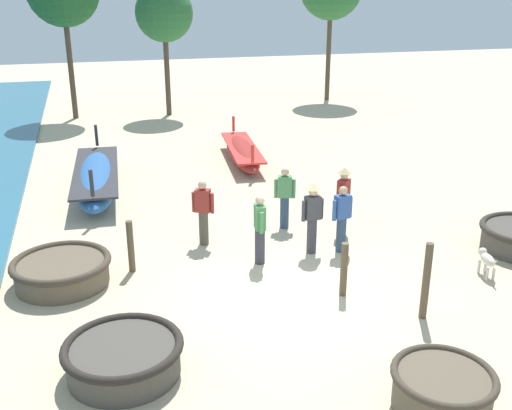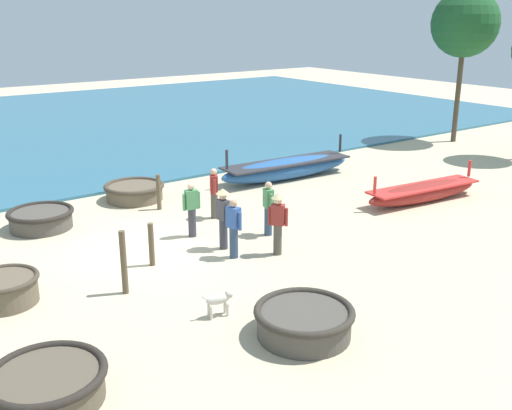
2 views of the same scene
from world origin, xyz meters
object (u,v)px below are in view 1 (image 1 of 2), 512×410
(tree_center, at_px, (164,14))
(fisherman_by_coracle, at_px, (343,195))
(coracle_far_right, at_px, (124,356))
(long_boat_red_hull, at_px, (242,152))
(fisherman_standing_right, at_px, (312,213))
(dog, at_px, (487,260))
(fisherman_standing_left, at_px, (260,228))
(mooring_post_inland, at_px, (344,269))
(mooring_post_shoreline, at_px, (131,246))
(long_boat_white_hull, at_px, (96,178))
(fisherman_crouching, at_px, (285,196))
(fisherman_hauling, at_px, (342,217))
(coracle_front_right, at_px, (62,270))
(mooring_post_mid_beach, at_px, (426,281))
(coracle_front_left, at_px, (442,389))

(tree_center, bearing_deg, fisherman_by_coracle, -82.28)
(coracle_far_right, xyz_separation_m, long_boat_red_hull, (4.82, 11.13, 0.02))
(coracle_far_right, distance_m, fisherman_standing_right, 5.67)
(long_boat_red_hull, bearing_deg, dog, -74.40)
(fisherman_standing_left, bearing_deg, fisherman_by_coracle, 25.05)
(fisherman_standing_right, xyz_separation_m, mooring_post_inland, (-0.11, -2.05, -0.40))
(mooring_post_inland, relative_size, mooring_post_shoreline, 0.97)
(long_boat_white_hull, bearing_deg, fisherman_crouching, -43.53)
(coracle_far_right, distance_m, fisherman_hauling, 6.13)
(coracle_far_right, xyz_separation_m, coracle_front_right, (-0.99, 3.41, -0.00))
(fisherman_standing_left, distance_m, fisherman_standing_right, 1.31)
(coracle_front_right, height_order, fisherman_crouching, fisherman_crouching)
(long_boat_white_hull, relative_size, dog, 8.42)
(long_boat_red_hull, bearing_deg, fisherman_standing_right, -92.78)
(coracle_front_right, distance_m, fisherman_crouching, 5.58)
(mooring_post_inland, xyz_separation_m, tree_center, (-0.82, 18.37, 3.99))
(fisherman_by_coracle, distance_m, mooring_post_mid_beach, 4.18)
(coracle_far_right, bearing_deg, fisherman_standing_left, 45.79)
(long_boat_white_hull, xyz_separation_m, fisherman_standing_left, (3.27, -6.01, 0.43))
(coracle_far_right, xyz_separation_m, tree_center, (3.51, 19.79, 4.24))
(coracle_front_right, relative_size, tree_center, 0.34)
(coracle_far_right, bearing_deg, long_boat_red_hull, 66.60)
(coracle_front_right, relative_size, fisherman_standing_right, 1.20)
(mooring_post_inland, bearing_deg, long_boat_white_hull, 119.55)
(fisherman_by_coracle, xyz_separation_m, dog, (1.95, -3.02, -0.59))
(coracle_front_right, xyz_separation_m, long_boat_red_hull, (5.81, 7.72, 0.03))
(mooring_post_inland, bearing_deg, fisherman_hauling, 67.92)
(coracle_front_right, xyz_separation_m, mooring_post_shoreline, (1.42, 0.20, 0.27))
(dog, relative_size, mooring_post_inland, 0.61)
(coracle_far_right, relative_size, long_boat_white_hull, 0.33)
(mooring_post_mid_beach, xyz_separation_m, tree_center, (-1.89, 19.57, 3.80))
(coracle_front_left, relative_size, fisherman_hauling, 0.96)
(fisherman_crouching, relative_size, mooring_post_mid_beach, 1.05)
(coracle_front_right, xyz_separation_m, fisherman_standing_right, (5.44, 0.05, 0.65))
(fisherman_crouching, xyz_separation_m, mooring_post_shoreline, (-3.90, -1.44, -0.26))
(coracle_far_right, xyz_separation_m, dog, (7.55, 1.36, 0.06))
(long_boat_white_hull, xyz_separation_m, fisherman_crouching, (4.44, -4.22, 0.43))
(coracle_front_right, bearing_deg, fisherman_hauling, -0.63)
(long_boat_white_hull, distance_m, long_boat_red_hull, 5.28)
(long_boat_white_hull, relative_size, fisherman_standing_left, 3.65)
(fisherman_hauling, height_order, fisherman_standing_right, fisherman_standing_right)
(fisherman_hauling, bearing_deg, coracle_front_right, 179.37)
(fisherman_standing_right, relative_size, mooring_post_inland, 1.50)
(long_boat_red_hull, bearing_deg, fisherman_standing_left, -101.88)
(coracle_front_right, height_order, mooring_post_shoreline, mooring_post_shoreline)
(fisherman_crouching, xyz_separation_m, mooring_post_inland, (0.01, -3.63, -0.28))
(long_boat_white_hull, xyz_separation_m, tree_center, (3.63, 10.53, 4.14))
(coracle_front_left, xyz_separation_m, tree_center, (-0.81, 21.89, 4.21))
(mooring_post_shoreline, bearing_deg, tree_center, 79.20)
(mooring_post_mid_beach, bearing_deg, coracle_front_right, 153.46)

